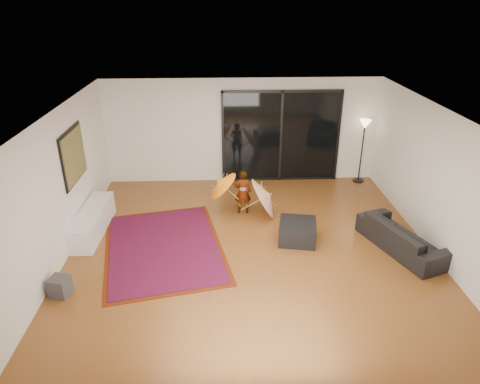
{
  "coord_description": "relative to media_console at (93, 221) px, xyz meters",
  "views": [
    {
      "loc": [
        -0.53,
        -7.1,
        4.56
      ],
      "look_at": [
        -0.2,
        0.33,
        1.1
      ],
      "focal_mm": 32.0,
      "sensor_mm": 36.0,
      "label": 1
    }
  ],
  "objects": [
    {
      "name": "floor",
      "position": [
        3.25,
        -0.84,
        -0.26
      ],
      "size": [
        7.0,
        7.0,
        0.0
      ],
      "primitive_type": "plane",
      "color": "brown",
      "rests_on": "ground"
    },
    {
      "name": "ceiling",
      "position": [
        3.25,
        -0.84,
        2.44
      ],
      "size": [
        7.0,
        7.0,
        0.0
      ],
      "primitive_type": "plane",
      "rotation": [
        3.14,
        0.0,
        0.0
      ],
      "color": "white",
      "rests_on": "wall_back"
    },
    {
      "name": "wall_back",
      "position": [
        3.25,
        2.66,
        1.09
      ],
      "size": [
        7.0,
        0.0,
        7.0
      ],
      "primitive_type": "plane",
      "rotation": [
        1.57,
        0.0,
        0.0
      ],
      "color": "silver",
      "rests_on": "floor"
    },
    {
      "name": "wall_front",
      "position": [
        3.25,
        -4.34,
        1.09
      ],
      "size": [
        7.0,
        0.0,
        7.0
      ],
      "primitive_type": "plane",
      "rotation": [
        -1.57,
        0.0,
        0.0
      ],
      "color": "silver",
      "rests_on": "floor"
    },
    {
      "name": "wall_left",
      "position": [
        -0.25,
        -0.84,
        1.09
      ],
      "size": [
        0.0,
        7.0,
        7.0
      ],
      "primitive_type": "plane",
      "rotation": [
        1.57,
        0.0,
        1.57
      ],
      "color": "silver",
      "rests_on": "floor"
    },
    {
      "name": "wall_right",
      "position": [
        6.75,
        -0.84,
        1.09
      ],
      "size": [
        0.0,
        7.0,
        7.0
      ],
      "primitive_type": "plane",
      "rotation": [
        1.57,
        0.0,
        -1.57
      ],
      "color": "silver",
      "rests_on": "floor"
    },
    {
      "name": "sliding_door",
      "position": [
        4.25,
        2.63,
        0.94
      ],
      "size": [
        3.06,
        0.07,
        2.4
      ],
      "color": "black",
      "rests_on": "wall_back"
    },
    {
      "name": "painting",
      "position": [
        -0.21,
        0.16,
        1.39
      ],
      "size": [
        0.04,
        1.28,
        1.08
      ],
      "color": "black",
      "rests_on": "wall_left"
    },
    {
      "name": "media_console",
      "position": [
        0.0,
        0.0,
        0.0
      ],
      "size": [
        0.51,
        1.85,
        0.51
      ],
      "primitive_type": "cube",
      "rotation": [
        0.0,
        0.0,
        -0.02
      ],
      "color": "white",
      "rests_on": "floor"
    },
    {
      "name": "speaker",
      "position": [
        0.0,
        -2.08,
        -0.09
      ],
      "size": [
        0.35,
        0.35,
        0.34
      ],
      "primitive_type": "cube",
      "rotation": [
        0.0,
        0.0,
        -0.23
      ],
      "color": "#424244",
      "rests_on": "floor"
    },
    {
      "name": "persian_rug",
      "position": [
        1.53,
        -0.68,
        -0.25
      ],
      "size": [
        2.82,
        3.51,
        0.02
      ],
      "rotation": [
        0.0,
        0.0,
        0.2
      ],
      "color": "#591C07",
      "rests_on": "floor"
    },
    {
      "name": "sofa",
      "position": [
        6.2,
        -0.94,
        0.03
      ],
      "size": [
        1.39,
        2.08,
        0.57
      ],
      "primitive_type": "imported",
      "rotation": [
        0.0,
        0.0,
        1.93
      ],
      "color": "black",
      "rests_on": "floor"
    },
    {
      "name": "ottoman",
      "position": [
        4.21,
        -0.53,
        -0.05
      ],
      "size": [
        0.85,
        0.85,
        0.41
      ],
      "primitive_type": "cube",
      "rotation": [
        0.0,
        0.0,
        -0.19
      ],
      "color": "black",
      "rests_on": "floor"
    },
    {
      "name": "floor_lamp",
      "position": [
        6.35,
        2.41,
        1.07
      ],
      "size": [
        0.29,
        0.29,
        1.68
      ],
      "color": "black",
      "rests_on": "floor"
    },
    {
      "name": "child",
      "position": [
        3.17,
        0.74,
        0.26
      ],
      "size": [
        0.38,
        0.25,
        1.03
      ],
      "primitive_type": "imported",
      "rotation": [
        0.0,
        0.0,
        3.15
      ],
      "color": "#999999",
      "rests_on": "floor"
    },
    {
      "name": "parasol_orange",
      "position": [
        2.62,
        0.69,
        0.48
      ],
      "size": [
        0.66,
        0.76,
        0.85
      ],
      "rotation": [
        0.0,
        -0.77,
        0.0
      ],
      "color": "orange",
      "rests_on": "child"
    },
    {
      "name": "parasol_white",
      "position": [
        3.77,
        0.59,
        0.25
      ],
      "size": [
        0.66,
        0.98,
        0.99
      ],
      "rotation": [
        0.0,
        1.04,
        0.0
      ],
      "color": "white",
      "rests_on": "floor"
    }
  ]
}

